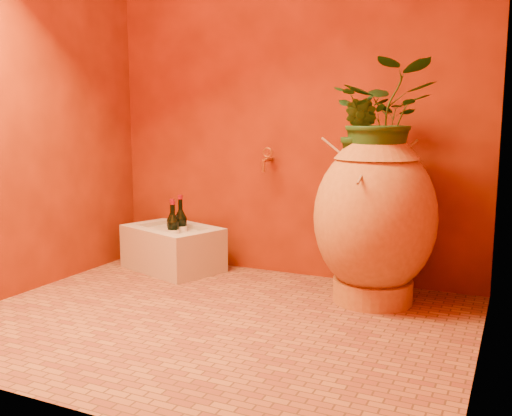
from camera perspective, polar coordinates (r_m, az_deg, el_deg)
The scene contains 12 objects.
floor at distance 2.97m, azimuth -4.16°, elevation -11.13°, with size 2.50×2.50×0.00m, color brown.
wall_back at distance 3.70m, azimuth 3.39°, elevation 12.55°, with size 2.50×0.02×2.50m, color #5A1905.
wall_left at distance 3.58m, azimuth -22.56°, elevation 12.01°, with size 0.02×2.00×2.50m, color #5A1905.
wall_right at distance 2.44m, azimuth 22.86°, elevation 13.73°, with size 0.02×2.00×2.50m, color #5A1905.
amphora at distance 3.20m, azimuth 11.80°, elevation -0.89°, with size 0.78×0.78×0.96m.
stone_basin at distance 3.91m, azimuth -8.30°, elevation -4.08°, with size 0.74×0.63×0.30m.
wine_bottle_a at distance 3.80m, azimuth -8.26°, elevation -2.36°, with size 0.08×0.08×0.32m.
wine_bottle_b at distance 3.87m, azimuth -7.52°, elevation -2.00°, with size 0.08×0.08×0.35m.
wine_bottle_c at distance 3.87m, azimuth -8.34°, elevation -2.15°, with size 0.08×0.08×0.32m.
wall_tap at distance 3.67m, azimuth 1.08°, elevation 4.96°, with size 0.07×0.14×0.16m.
plant_main at distance 3.16m, azimuth 12.56°, elevation 8.89°, with size 0.53×0.46×0.59m, color #184016.
plant_side at distance 3.14m, azimuth 10.20°, elevation 7.39°, with size 0.20×0.16×0.36m, color #184016.
Camera 1 is at (1.37, -2.43, 1.02)m, focal length 40.00 mm.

